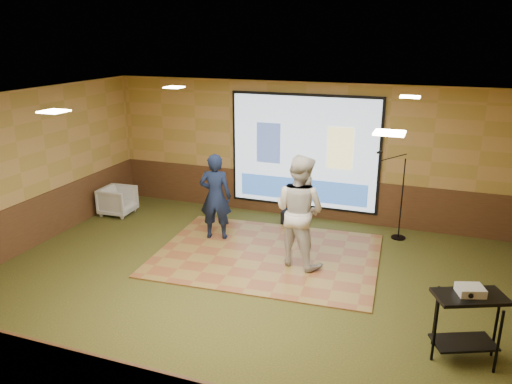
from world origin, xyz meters
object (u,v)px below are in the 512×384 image
(mic_stand, at_px, (397,215))
(duffel_bag, at_px, (293,218))
(player_right, at_px, (299,211))
(projector, at_px, (470,290))
(player_left, at_px, (215,197))
(av_table, at_px, (468,315))
(projector_screen, at_px, (304,153))
(banquet_chair, at_px, (118,201))
(dance_floor, at_px, (267,255))

(mic_stand, height_order, duffel_bag, mic_stand)
(player_right, distance_m, projector, 3.28)
(player_left, relative_size, mic_stand, 0.97)
(player_left, relative_size, av_table, 1.91)
(projector_screen, height_order, player_right, projector_screen)
(av_table, height_order, banquet_chair, av_table)
(player_left, xyz_separation_m, player_right, (1.87, -0.59, 0.13))
(projector_screen, xyz_separation_m, player_left, (-1.30, -1.81, -0.58))
(dance_floor, distance_m, duffel_bag, 1.73)
(projector_screen, relative_size, duffel_bag, 7.12)
(mic_stand, relative_size, banquet_chair, 2.53)
(player_left, xyz_separation_m, av_table, (4.57, -2.47, -0.27))
(duffel_bag, bearing_deg, player_left, -133.48)
(av_table, relative_size, banquet_chair, 1.28)
(player_right, height_order, mic_stand, player_right)
(projector_screen, xyz_separation_m, mic_stand, (2.11, -0.53, -0.98))
(projector_screen, distance_m, banquet_chair, 4.35)
(av_table, distance_m, projector, 0.34)
(player_left, xyz_separation_m, banquet_chair, (-2.70, 0.53, -0.57))
(dance_floor, xyz_separation_m, player_right, (0.64, -0.17, 1.01))
(player_left, height_order, player_right, player_right)
(projector_screen, relative_size, av_table, 3.67)
(dance_floor, xyz_separation_m, av_table, (3.34, -2.06, 0.61))
(dance_floor, distance_m, mic_stand, 2.80)
(player_left, distance_m, mic_stand, 3.66)
(projector, height_order, mic_stand, mic_stand)
(player_right, distance_m, mic_stand, 2.48)
(player_left, bearing_deg, duffel_bag, -145.93)
(projector_screen, bearing_deg, player_right, -76.57)
(dance_floor, bearing_deg, av_table, -31.67)
(projector_screen, height_order, dance_floor, projector_screen)
(projector_screen, height_order, player_left, projector_screen)
(mic_stand, distance_m, banquet_chair, 6.16)
(mic_stand, bearing_deg, projector, -80.53)
(av_table, relative_size, duffel_bag, 1.94)
(dance_floor, bearing_deg, projector, -31.46)
(player_left, bearing_deg, dance_floor, 148.89)
(player_right, bearing_deg, player_left, 1.84)
(projector, height_order, banquet_chair, projector)
(player_left, height_order, mic_stand, mic_stand)
(player_left, relative_size, projector, 5.54)
(av_table, xyz_separation_m, mic_stand, (-1.16, 3.76, -0.13))
(banquet_chair, bearing_deg, mic_stand, -85.83)
(mic_stand, distance_m, duffel_bag, 2.19)
(projector, distance_m, duffel_bag, 5.08)
(duffel_bag, bearing_deg, mic_stand, -0.57)
(mic_stand, bearing_deg, dance_floor, -149.65)
(projector, relative_size, banquet_chair, 0.44)
(av_table, bearing_deg, mic_stand, 107.18)
(duffel_bag, bearing_deg, projector_screen, 83.59)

